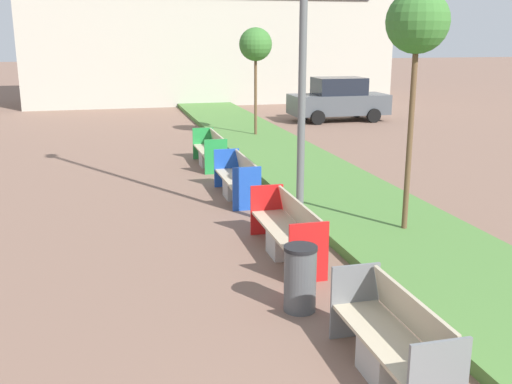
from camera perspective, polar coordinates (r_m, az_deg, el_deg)
name	(u,v)px	position (r m, az deg, el deg)	size (l,w,h in m)	color
planter_grass_strip	(318,179)	(15.17, 5.89, 1.22)	(2.80, 120.00, 0.18)	#4C7A38
building_backdrop	(208,0)	(34.68, -4.62, 17.75)	(19.65, 5.97, 10.96)	#B2AD9E
bench_grey_frame	(393,346)	(6.81, 12.90, -14.15)	(0.65, 1.95, 0.94)	#ADA8A0
bench_red_frame	(288,234)	(10.08, 3.03, -4.01)	(0.65, 2.40, 0.94)	#ADA8A0
bench_blue_frame	(238,182)	(13.66, -1.75, 0.98)	(0.65, 2.17, 0.94)	#ADA8A0
bench_green_frame	(211,153)	(17.06, -4.35, 3.72)	(0.65, 2.15, 0.94)	#ADA8A0
litter_bin	(300,278)	(8.11, 4.22, -8.20)	(0.45, 0.45, 0.91)	#4C4F51
sapling_tree_near	(417,25)	(10.81, 15.12, 15.11)	(1.08, 1.08, 4.37)	brown
sapling_tree_far	(256,45)	(21.24, -0.04, 13.80)	(1.14, 1.14, 3.88)	brown
parked_car_distant	(339,100)	(26.39, 7.86, 8.70)	(4.22, 2.00, 1.86)	#474C51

